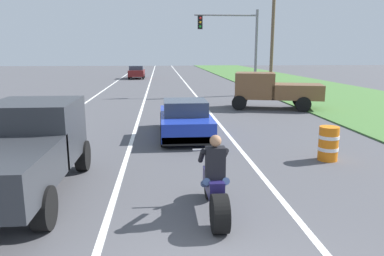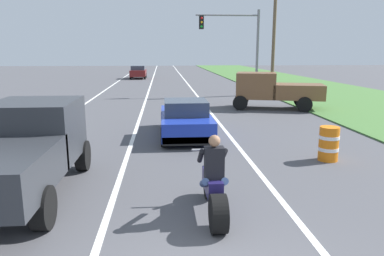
% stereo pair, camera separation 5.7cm
% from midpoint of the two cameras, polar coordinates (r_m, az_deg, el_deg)
% --- Properties ---
extents(lane_stripe_left_solid, '(0.14, 120.00, 0.01)m').
position_cam_midpoint_polar(lane_stripe_left_solid, '(24.31, -16.04, 3.99)').
color(lane_stripe_left_solid, white).
rests_on(lane_stripe_left_solid, ground).
extents(lane_stripe_right_solid, '(0.14, 120.00, 0.01)m').
position_cam_midpoint_polar(lane_stripe_right_solid, '(23.99, 1.13, 4.35)').
color(lane_stripe_right_solid, white).
rests_on(lane_stripe_right_solid, ground).
extents(lane_stripe_centre_dashed, '(0.14, 120.00, 0.01)m').
position_cam_midpoint_polar(lane_stripe_centre_dashed, '(23.88, -7.51, 4.22)').
color(lane_stripe_centre_dashed, white).
rests_on(lane_stripe_centre_dashed, ground).
extents(grass_verge_right, '(10.00, 120.00, 0.06)m').
position_cam_midpoint_polar(grass_verge_right, '(27.00, 23.08, 4.30)').
color(grass_verge_right, '#477538').
rests_on(grass_verge_right, ground).
extents(motorcycle_with_rider, '(0.70, 2.21, 1.62)m').
position_cam_midpoint_polar(motorcycle_with_rider, '(7.02, 3.35, -9.29)').
color(motorcycle_with_rider, black).
rests_on(motorcycle_with_rider, ground).
extents(sports_car_blue, '(1.84, 4.30, 1.37)m').
position_cam_midpoint_polar(sports_car_blue, '(13.72, -1.23, 1.36)').
color(sports_car_blue, '#1E38B2').
rests_on(sports_car_blue, ground).
extents(pickup_truck_left_lane_dark_grey, '(2.02, 4.80, 1.98)m').
position_cam_midpoint_polar(pickup_truck_left_lane_dark_grey, '(8.66, -25.02, -2.75)').
color(pickup_truck_left_lane_dark_grey, '#2D3035').
rests_on(pickup_truck_left_lane_dark_grey, ground).
extents(pickup_truck_right_shoulder_brown, '(5.14, 3.14, 1.98)m').
position_cam_midpoint_polar(pickup_truck_right_shoulder_brown, '(20.79, 12.26, 6.00)').
color(pickup_truck_right_shoulder_brown, brown).
rests_on(pickup_truck_right_shoulder_brown, ground).
extents(traffic_light_mast_near, '(4.52, 0.34, 6.00)m').
position_cam_midpoint_polar(traffic_light_mast_near, '(26.83, 6.99, 13.59)').
color(traffic_light_mast_near, gray).
rests_on(traffic_light_mast_near, ground).
extents(utility_pole_roadside, '(0.24, 0.24, 8.03)m').
position_cam_midpoint_polar(utility_pole_roadside, '(27.66, 12.33, 13.41)').
color(utility_pole_roadside, brown).
rests_on(utility_pole_roadside, ground).
extents(construction_barrel_nearest, '(0.58, 0.58, 1.00)m').
position_cam_midpoint_polar(construction_barrel_nearest, '(11.34, 20.32, -2.26)').
color(construction_barrel_nearest, orange).
rests_on(construction_barrel_nearest, ground).
extents(distant_car_far_ahead, '(1.80, 4.00, 1.50)m').
position_cam_midpoint_polar(distant_car_far_ahead, '(43.94, -8.66, 8.62)').
color(distant_car_far_ahead, maroon).
rests_on(distant_car_far_ahead, ground).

